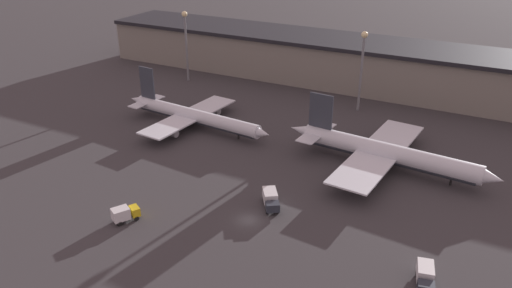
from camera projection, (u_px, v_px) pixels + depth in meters
name	position (u px, v px, depth m)	size (l,w,h in m)	color
ground	(249.00, 220.00, 91.45)	(600.00, 600.00, 0.00)	#383538
terminal_building	(376.00, 66.00, 155.16)	(190.05, 23.42, 14.38)	gray
airplane_0	(193.00, 116.00, 128.96)	(45.48, 31.69, 13.53)	silver
airplane_1	(385.00, 153.00, 108.29)	(47.40, 38.14, 14.07)	silver
service_vehicle_0	(271.00, 199.00, 94.97)	(5.74, 6.78, 2.86)	#282D38
service_vehicle_1	(125.00, 213.00, 90.48)	(4.36, 5.35, 2.88)	gold
service_vehicle_2	(425.00, 276.00, 75.09)	(3.75, 6.70, 2.85)	#282D38
lamp_post_0	(186.00, 37.00, 159.14)	(1.80, 1.80, 22.54)	slate
lamp_post_1	(362.00, 60.00, 134.92)	(1.80, 1.80, 22.29)	slate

